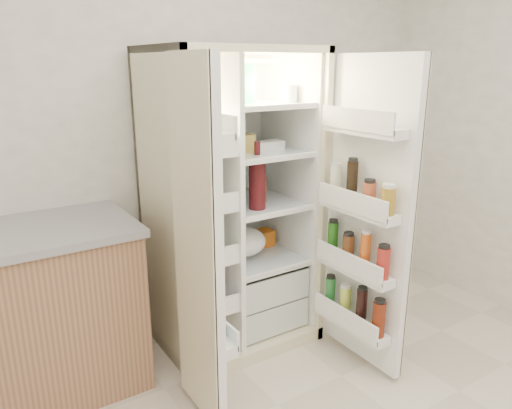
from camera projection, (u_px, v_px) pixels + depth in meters
wall_back at (177, 123)px, 3.03m from camera, size 4.00×0.02×2.70m
refrigerator at (230, 224)px, 3.01m from camera, size 0.92×0.70×1.80m
freezer_door at (199, 249)px, 2.22m from camera, size 0.15×0.40×1.72m
fridge_door at (367, 222)px, 2.67m from camera, size 0.17×0.58×1.72m
kitchen_counter at (12, 319)px, 2.45m from camera, size 1.27×0.67×0.92m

